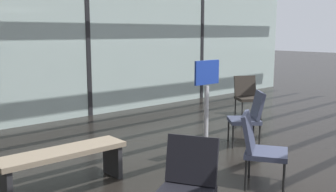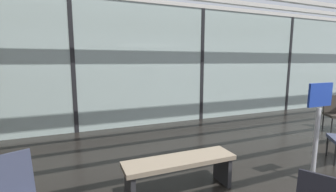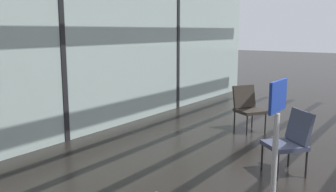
{
  "view_description": "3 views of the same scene",
  "coord_description": "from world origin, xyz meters",
  "px_view_note": "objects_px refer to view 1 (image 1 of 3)",
  "views": [
    {
      "loc": [
        -4.25,
        -2.25,
        1.81
      ],
      "look_at": [
        0.69,
        3.37,
        0.58
      ],
      "focal_mm": 41.67,
      "sensor_mm": 36.0,
      "label": 1
    },
    {
      "loc": [
        -3.57,
        -0.84,
        1.73
      ],
      "look_at": [
        -0.49,
        6.58,
        0.53
      ],
      "focal_mm": 25.1,
      "sensor_mm": 36.0,
      "label": 2
    },
    {
      "loc": [
        -4.08,
        0.06,
        1.94
      ],
      "look_at": [
        -0.93,
        2.3,
        1.24
      ],
      "focal_mm": 39.37,
      "sensor_mm": 36.0,
      "label": 3
    }
  ],
  "objects_px": {
    "lounge_chair_3": "(259,145)",
    "lounge_chair_6": "(188,181)",
    "info_sign": "(206,117)",
    "lounge_chair_5": "(247,94)",
    "waiting_bench": "(63,159)",
    "lounge_chair_2": "(250,115)"
  },
  "relations": [
    {
      "from": "lounge_chair_3",
      "to": "lounge_chair_6",
      "type": "distance_m",
      "value": 1.44
    },
    {
      "from": "lounge_chair_3",
      "to": "lounge_chair_6",
      "type": "xyz_separation_m",
      "value": [
        -1.41,
        -0.25,
        0.0
      ]
    },
    {
      "from": "lounge_chair_2",
      "to": "lounge_chair_3",
      "type": "xyz_separation_m",
      "value": [
        -1.31,
        -1.12,
        0.0
      ]
    },
    {
      "from": "waiting_bench",
      "to": "lounge_chair_6",
      "type": "bearing_deg",
      "value": -77.03
    },
    {
      "from": "lounge_chair_6",
      "to": "info_sign",
      "type": "distance_m",
      "value": 1.87
    },
    {
      "from": "lounge_chair_5",
      "to": "waiting_bench",
      "type": "bearing_deg",
      "value": -136.24
    },
    {
      "from": "lounge_chair_6",
      "to": "info_sign",
      "type": "bearing_deg",
      "value": 99.44
    },
    {
      "from": "lounge_chair_5",
      "to": "lounge_chair_6",
      "type": "height_order",
      "value": "same"
    },
    {
      "from": "lounge_chair_3",
      "to": "lounge_chair_5",
      "type": "xyz_separation_m",
      "value": [
        3.04,
        2.49,
        0.0
      ]
    },
    {
      "from": "waiting_bench",
      "to": "lounge_chair_2",
      "type": "bearing_deg",
      "value": -5.29
    },
    {
      "from": "lounge_chair_3",
      "to": "lounge_chair_5",
      "type": "distance_m",
      "value": 3.93
    },
    {
      "from": "lounge_chair_5",
      "to": "lounge_chair_3",
      "type": "bearing_deg",
      "value": -109.33
    },
    {
      "from": "lounge_chair_3",
      "to": "info_sign",
      "type": "bearing_deg",
      "value": 54.9
    },
    {
      "from": "lounge_chair_6",
      "to": "lounge_chair_5",
      "type": "bearing_deg",
      "value": 92.99
    },
    {
      "from": "info_sign",
      "to": "lounge_chair_6",
      "type": "bearing_deg",
      "value": -141.91
    },
    {
      "from": "lounge_chair_2",
      "to": "info_sign",
      "type": "bearing_deg",
      "value": -39.5
    },
    {
      "from": "lounge_chair_2",
      "to": "lounge_chair_3",
      "type": "height_order",
      "value": "same"
    },
    {
      "from": "lounge_chair_3",
      "to": "lounge_chair_5",
      "type": "height_order",
      "value": "same"
    },
    {
      "from": "info_sign",
      "to": "lounge_chair_3",
      "type": "bearing_deg",
      "value": -93.4
    },
    {
      "from": "lounge_chair_6",
      "to": "waiting_bench",
      "type": "height_order",
      "value": "lounge_chair_6"
    },
    {
      "from": "waiting_bench",
      "to": "info_sign",
      "type": "height_order",
      "value": "info_sign"
    },
    {
      "from": "lounge_chair_6",
      "to": "lounge_chair_3",
      "type": "bearing_deg",
      "value": 71.4
    }
  ]
}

